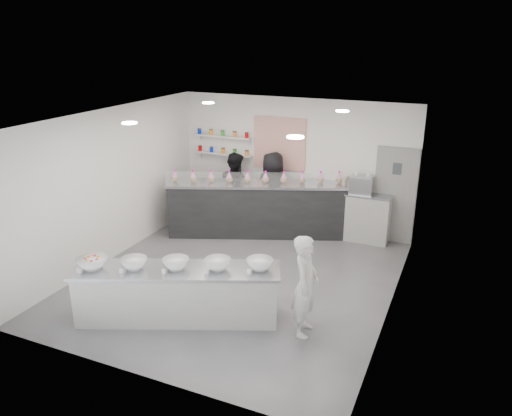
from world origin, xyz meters
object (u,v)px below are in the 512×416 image
(back_bar, at_px, (256,209))
(espresso_machine, at_px, (361,185))
(espresso_ledge, at_px, (356,216))
(prep_counter, at_px, (177,294))
(staff_left, at_px, (235,189))
(staff_right, at_px, (273,192))
(woman_prep, at_px, (305,286))

(back_bar, xyz_separation_m, espresso_machine, (2.18, 0.62, 0.65))
(espresso_ledge, bearing_deg, prep_counter, -112.99)
(prep_counter, relative_size, staff_left, 1.86)
(back_bar, distance_m, espresso_ledge, 2.21)
(staff_left, relative_size, staff_right, 0.95)
(espresso_machine, bearing_deg, staff_left, -176.47)
(espresso_ledge, height_order, staff_left, staff_left)
(espresso_machine, distance_m, woman_prep, 3.95)
(espresso_machine, bearing_deg, woman_prep, -89.19)
(back_bar, relative_size, espresso_machine, 8.05)
(staff_right, bearing_deg, espresso_machine, -168.60)
(prep_counter, bearing_deg, staff_right, 68.04)
(back_bar, distance_m, staff_left, 0.89)
(prep_counter, bearing_deg, espresso_ledge, 44.26)
(espresso_machine, xyz_separation_m, staff_right, (-1.97, -0.18, -0.34))
(back_bar, bearing_deg, espresso_machine, -5.83)
(espresso_ledge, distance_m, woman_prep, 3.94)
(back_bar, xyz_separation_m, espresso_ledge, (2.12, 0.62, -0.07))
(prep_counter, bearing_deg, woman_prep, -10.37)
(staff_left, height_order, staff_right, staff_right)
(espresso_ledge, distance_m, espresso_machine, 0.73)
(espresso_ledge, relative_size, woman_prep, 0.90)
(back_bar, relative_size, staff_right, 2.15)
(espresso_machine, bearing_deg, back_bar, -164.14)
(prep_counter, height_order, espresso_machine, espresso_machine)
(espresso_ledge, bearing_deg, woman_prep, -88.24)
(prep_counter, distance_m, woman_prep, 2.05)
(woman_prep, height_order, staff_right, staff_right)
(prep_counter, relative_size, back_bar, 0.82)
(espresso_machine, relative_size, woman_prep, 0.31)
(staff_left, bearing_deg, staff_right, -155.83)
(prep_counter, xyz_separation_m, espresso_ledge, (1.85, 4.36, 0.10))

